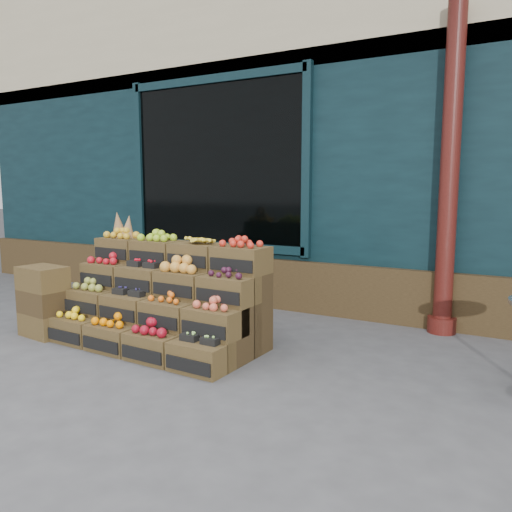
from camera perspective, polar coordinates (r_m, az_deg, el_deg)
The scene contains 5 objects.
ground at distance 3.98m, azimuth -2.48°, elevation -13.63°, with size 60.00×60.00×0.00m, color #454548.
shop_facade at distance 8.54m, azimuth 16.34°, elevation 13.85°, with size 12.00×6.24×4.80m.
crate_display at distance 4.77m, azimuth -10.55°, elevation -5.39°, with size 1.97×1.01×1.21m.
spare_crates at distance 5.36m, azimuth -23.08°, elevation -4.78°, with size 0.49×0.36×0.69m.
shopkeeper at distance 7.17m, azimuth -2.50°, elevation 4.54°, with size 0.76×0.50×2.09m, color #144921.
Camera 1 is at (1.96, -3.15, 1.46)m, focal length 35.00 mm.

